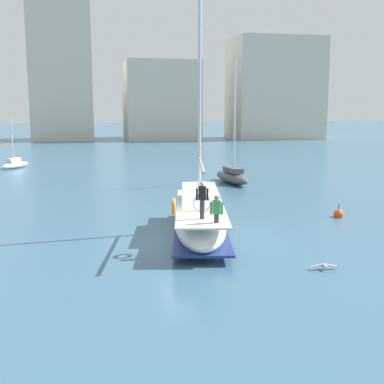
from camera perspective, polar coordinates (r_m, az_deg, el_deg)
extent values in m
plane|color=#38607A|center=(22.63, -0.33, -5.91)|extent=(400.00, 400.00, 0.00)
ellipsoid|color=white|center=(23.84, 0.92, -3.38)|extent=(4.06, 9.87, 1.40)
cube|color=navy|center=(23.91, 0.91, -4.12)|extent=(4.05, 9.69, 0.10)
cube|color=beige|center=(23.68, 0.92, -1.64)|extent=(3.79, 9.37, 0.08)
cube|color=white|center=(24.32, 0.87, -0.41)|extent=(2.42, 4.55, 0.70)
cylinder|color=silver|center=(24.45, 0.87, 11.01)|extent=(0.16, 0.16, 10.36)
cylinder|color=#B7B7BC|center=(21.69, 1.07, 3.11)|extent=(1.14, 5.69, 0.12)
cylinder|color=silver|center=(27.95, 0.66, 1.13)|extent=(0.90, 0.22, 0.06)
torus|color=orange|center=(20.99, -2.08, -1.66)|extent=(0.26, 0.71, 0.70)
cylinder|color=#33333D|center=(20.77, 1.16, -1.97)|extent=(0.20, 0.20, 0.80)
cube|color=black|center=(20.65, 1.16, -0.12)|extent=(0.35, 0.25, 0.56)
sphere|color=beige|center=(20.59, 1.17, 0.95)|extent=(0.20, 0.20, 0.20)
cylinder|color=black|center=(20.65, 0.55, -0.26)|extent=(0.09, 0.09, 0.50)
cylinder|color=black|center=(20.67, 1.77, -0.26)|extent=(0.09, 0.09, 0.50)
cylinder|color=#33333D|center=(20.14, 2.79, -3.00)|extent=(0.20, 0.20, 0.35)
cube|color=#338C4C|center=(20.05, 2.80, -1.73)|extent=(0.35, 0.25, 0.56)
sphere|color=#9E7051|center=(19.98, 2.81, -0.63)|extent=(0.20, 0.20, 0.20)
cylinder|color=#338C4C|center=(20.05, 2.17, -1.87)|extent=(0.09, 0.09, 0.50)
cylinder|color=#338C4C|center=(20.07, 3.43, -1.87)|extent=(0.09, 0.09, 0.50)
torus|color=silver|center=(20.97, 1.14, -1.25)|extent=(0.76, 0.19, 0.76)
ellipsoid|color=#4C4C51|center=(40.92, 4.51, 1.63)|extent=(2.11, 5.72, 0.90)
cube|color=#4C4C51|center=(40.58, 4.68, 2.49)|extent=(1.17, 2.34, 0.40)
cylinder|color=silver|center=(40.17, 4.85, 8.59)|extent=(0.14, 0.14, 9.03)
ellipsoid|color=silver|center=(54.15, -19.38, 2.90)|extent=(2.74, 3.92, 0.64)
cube|color=silver|center=(53.94, -19.54, 3.42)|extent=(1.30, 1.68, 0.40)
cylinder|color=silver|center=(53.71, -19.72, 5.59)|extent=(0.11, 0.11, 4.51)
ellipsoid|color=silver|center=(19.76, 14.71, -8.09)|extent=(0.20, 0.37, 0.16)
sphere|color=silver|center=(19.58, 14.92, -8.17)|extent=(0.11, 0.11, 0.11)
cone|color=gold|center=(19.53, 14.98, -8.25)|extent=(0.04, 0.07, 0.04)
cube|color=#9E9993|center=(19.85, 15.42, -7.98)|extent=(0.53, 0.17, 0.13)
cube|color=#9E9993|center=(19.66, 13.99, -8.09)|extent=(0.53, 0.17, 0.13)
sphere|color=#EA4C19|center=(29.28, 16.25, -2.42)|extent=(0.55, 0.55, 0.55)
cylinder|color=black|center=(29.22, 16.28, -1.84)|extent=(0.04, 0.04, 0.60)
cube|color=beige|center=(101.85, -14.50, 13.06)|extent=(11.27, 13.07, 25.87)
cube|color=beige|center=(101.83, -3.64, 10.24)|extent=(13.83, 16.65, 14.90)
cube|color=beige|center=(104.83, 9.29, 11.43)|extent=(17.32, 12.86, 19.70)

